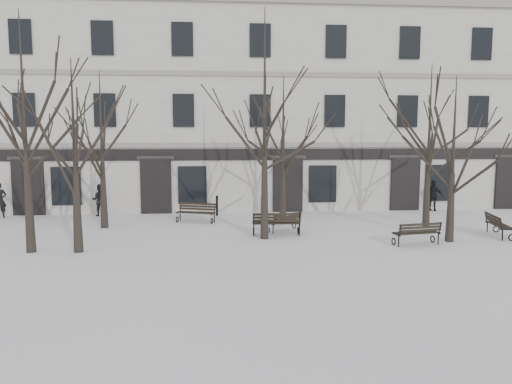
{
  "coord_description": "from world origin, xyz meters",
  "views": [
    {
      "loc": [
        -0.48,
        -18.49,
        4.22
      ],
      "look_at": [
        1.36,
        3.0,
        1.68
      ],
      "focal_mm": 35.0,
      "sensor_mm": 36.0,
      "label": 1
    }
  ],
  "objects": [
    {
      "name": "tree_5",
      "position": [
        2.83,
        5.04,
        4.32
      ],
      "size": [
        4.84,
        4.84,
        6.91
      ],
      "color": "black",
      "rests_on": "ground"
    },
    {
      "name": "bollard_a",
      "position": [
        -0.32,
        6.96,
        0.56
      ],
      "size": [
        0.14,
        0.14,
        1.05
      ],
      "color": "black",
      "rests_on": "ground"
    },
    {
      "name": "pedestrian_a",
      "position": [
        -11.14,
        7.16,
        0.0
      ],
      "size": [
        0.77,
        0.67,
        1.78
      ],
      "primitive_type": "imported",
      "rotation": [
        0.0,
        0.0,
        0.44
      ],
      "color": "black",
      "rests_on": "ground"
    },
    {
      "name": "tree_6",
      "position": [
        9.21,
        3.31,
        4.57
      ],
      "size": [
        5.12,
        5.12,
        7.31
      ],
      "color": "black",
      "rests_on": "ground"
    },
    {
      "name": "tree_4",
      "position": [
        -5.38,
        4.06,
        4.32
      ],
      "size": [
        4.84,
        4.84,
        6.91
      ],
      "color": "black",
      "rests_on": "ground"
    },
    {
      "name": "pedestrian_c",
      "position": [
        11.43,
        7.5,
        0.0
      ],
      "size": [
        1.05,
        0.89,
        1.69
      ],
      "primitive_type": "imported",
      "rotation": [
        0.0,
        0.0,
        2.55
      ],
      "color": "black",
      "rests_on": "ground"
    },
    {
      "name": "ground",
      "position": [
        0.0,
        0.0,
        0.0
      ],
      "size": [
        100.0,
        100.0,
        0.0
      ],
      "primitive_type": "plane",
      "color": "white",
      "rests_on": "ground"
    },
    {
      "name": "tree_1",
      "position": [
        -5.31,
        -0.57,
        4.24
      ],
      "size": [
        4.75,
        4.75,
        6.79
      ],
      "color": "black",
      "rests_on": "ground"
    },
    {
      "name": "bench_5",
      "position": [
        11.15,
        0.75,
        0.5
      ],
      "size": [
        1.0,
        1.91,
        0.92
      ],
      "rotation": [
        0.0,
        0.0,
        1.37
      ],
      "color": "black",
      "rests_on": "ground"
    },
    {
      "name": "tree_0",
      "position": [
        -6.99,
        -0.44,
        5.27
      ],
      "size": [
        5.9,
        5.9,
        8.43
      ],
      "color": "black",
      "rests_on": "ground"
    },
    {
      "name": "bench_4",
      "position": [
        2.58,
        2.6,
        0.44
      ],
      "size": [
        1.64,
        1.38,
        0.82
      ],
      "rotation": [
        0.0,
        0.0,
        3.74
      ],
      "color": "black",
      "rests_on": "ground"
    },
    {
      "name": "bench_1",
      "position": [
        2.1,
        1.7,
        0.54
      ],
      "size": [
        2.02,
        0.83,
        1.0
      ],
      "rotation": [
        0.0,
        0.0,
        3.09
      ],
      "color": "black",
      "rests_on": "ground"
    },
    {
      "name": "bench_3",
      "position": [
        -1.33,
        5.13,
        0.5
      ],
      "size": [
        1.92,
        1.18,
        0.92
      ],
      "rotation": [
        0.0,
        0.0,
        -0.31
      ],
      "color": "black",
      "rests_on": "ground"
    },
    {
      "name": "tree_2",
      "position": [
        1.54,
        1.14,
        5.64
      ],
      "size": [
        6.31,
        6.31,
        9.02
      ],
      "color": "black",
      "rests_on": "ground"
    },
    {
      "name": "tree_3",
      "position": [
        8.71,
        -0.01,
        3.98
      ],
      "size": [
        4.46,
        4.46,
        6.38
      ],
      "color": "black",
      "rests_on": "ground"
    },
    {
      "name": "building",
      "position": [
        0.0,
        12.96,
        5.52
      ],
      "size": [
        40.4,
        10.2,
        11.4
      ],
      "color": "beige",
      "rests_on": "ground"
    },
    {
      "name": "bollard_b",
      "position": [
        2.29,
        7.32,
        0.62
      ],
      "size": [
        0.15,
        0.15,
        1.15
      ],
      "color": "black",
      "rests_on": "ground"
    },
    {
      "name": "pedestrian_b",
      "position": [
        -6.31,
        7.4,
        0.0
      ],
      "size": [
        0.82,
        0.65,
        1.64
      ],
      "primitive_type": "imported",
      "rotation": [
        0.0,
        0.0,
        3.17
      ],
      "color": "black",
      "rests_on": "ground"
    },
    {
      "name": "bench_2",
      "position": [
        7.19,
        -0.52,
        0.49
      ],
      "size": [
        1.86,
        0.95,
        0.9
      ],
      "rotation": [
        0.0,
        0.0,
        3.32
      ],
      "color": "black",
      "rests_on": "ground"
    }
  ]
}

